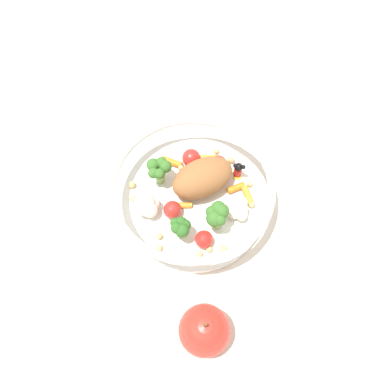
{
  "coord_description": "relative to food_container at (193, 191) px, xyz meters",
  "views": [
    {
      "loc": [
        0.26,
        -0.11,
        0.56
      ],
      "look_at": [
        0.01,
        -0.01,
        0.03
      ],
      "focal_mm": 36.3,
      "sensor_mm": 36.0,
      "label": 1
    }
  ],
  "objects": [
    {
      "name": "folded_napkin",
      "position": [
        -0.14,
        0.17,
        -0.03
      ],
      "size": [
        0.13,
        0.12,
        0.01
      ],
      "primitive_type": "cube",
      "rotation": [
        0.0,
        0.0,
        0.2
      ],
      "color": "white",
      "rests_on": "ground_plane"
    },
    {
      "name": "loose_apple",
      "position": [
        0.19,
        -0.06,
        -0.0
      ],
      "size": [
        0.07,
        0.07,
        0.08
      ],
      "color": "red",
      "rests_on": "ground_plane"
    },
    {
      "name": "ground_plane",
      "position": [
        -0.01,
        0.01,
        -0.03
      ],
      "size": [
        2.4,
        2.4,
        0.0
      ],
      "primitive_type": "plane",
      "color": "silver"
    },
    {
      "name": "food_container",
      "position": [
        0.0,
        0.0,
        0.0
      ],
      "size": [
        0.25,
        0.25,
        0.07
      ],
      "color": "white",
      "rests_on": "ground_plane"
    }
  ]
}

